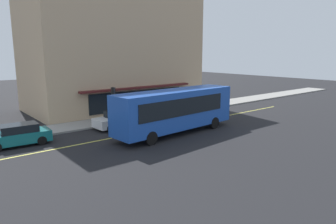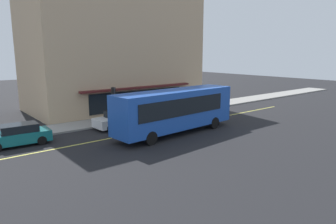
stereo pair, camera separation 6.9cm
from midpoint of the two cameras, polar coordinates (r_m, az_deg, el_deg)
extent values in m
plane|color=black|center=(25.94, -2.67, -3.33)|extent=(120.00, 120.00, 0.00)
cube|color=gray|center=(30.16, -8.55, -1.26)|extent=(80.00, 3.15, 0.15)
cube|color=#D8D14C|center=(25.94, -2.67, -3.32)|extent=(36.00, 0.16, 0.01)
cube|color=tan|center=(36.75, -10.23, 12.19)|extent=(18.94, 10.17, 14.56)
cube|color=#4C1919|center=(32.39, -5.36, 4.55)|extent=(13.25, 0.70, 0.20)
cube|color=black|center=(32.74, -5.53, 2.32)|extent=(11.36, 0.08, 2.00)
cube|color=#1E4CAD|center=(24.43, 1.35, 0.58)|extent=(11.14, 3.24, 3.00)
cube|color=black|center=(28.40, 9.26, 2.65)|extent=(0.26, 2.10, 1.80)
cube|color=black|center=(25.08, -1.17, 1.69)|extent=(8.78, 0.66, 1.32)
cube|color=black|center=(23.28, 3.01, 0.95)|extent=(8.78, 0.66, 1.32)
cube|color=#0CF259|center=(28.34, 9.40, 4.44)|extent=(0.21, 1.90, 0.36)
cube|color=#2D2D33|center=(28.75, 9.28, -0.51)|extent=(0.32, 2.41, 0.40)
cylinder|color=black|center=(27.99, 4.88, -1.24)|extent=(1.02, 0.37, 1.00)
cylinder|color=black|center=(26.56, 8.49, -1.99)|extent=(1.02, 0.37, 1.00)
cylinder|color=black|center=(23.38, -6.82, -3.74)|extent=(1.02, 0.37, 1.00)
cylinder|color=black|center=(21.66, -3.27, -4.87)|extent=(1.02, 0.37, 1.00)
cylinder|color=#2D2D33|center=(28.09, -9.94, 1.28)|extent=(0.12, 0.12, 3.20)
cube|color=black|center=(28.10, -10.22, 3.64)|extent=(0.30, 0.30, 0.90)
sphere|color=red|center=(28.21, -10.41, 4.22)|extent=(0.18, 0.18, 0.18)
sphere|color=orange|center=(28.25, -10.39, 3.67)|extent=(0.18, 0.18, 0.18)
sphere|color=green|center=(28.28, -10.37, 3.13)|extent=(0.18, 0.18, 0.18)
cube|color=#14666B|center=(23.93, -26.30, -4.25)|extent=(4.40, 2.05, 0.75)
cube|color=black|center=(23.80, -26.08, -2.70)|extent=(2.49, 1.65, 0.55)
cylinder|color=black|center=(23.47, -22.48, -4.92)|extent=(0.65, 0.26, 0.64)
cylinder|color=black|center=(25.02, -23.37, -4.03)|extent=(0.65, 0.26, 0.64)
cube|color=white|center=(26.93, -9.20, -1.63)|extent=(4.40, 2.05, 0.75)
cube|color=black|center=(26.88, -8.98, -0.23)|extent=(2.49, 1.65, 0.55)
cylinder|color=black|center=(25.58, -10.82, -2.99)|extent=(0.65, 0.26, 0.64)
cylinder|color=black|center=(26.96, -12.66, -2.34)|extent=(0.65, 0.26, 0.64)
cylinder|color=black|center=(27.12, -5.72, -2.04)|extent=(0.65, 0.26, 0.64)
cylinder|color=black|center=(28.42, -7.71, -1.48)|extent=(0.65, 0.26, 0.64)
cube|color=navy|center=(29.92, 0.65, -0.21)|extent=(4.36, 1.96, 0.75)
cube|color=black|center=(29.90, 0.87, 1.04)|extent=(2.46, 1.60, 0.55)
cylinder|color=black|center=(28.46, -0.37, -1.37)|extent=(0.65, 0.24, 0.64)
cylinder|color=black|center=(29.69, -2.44, -0.85)|extent=(0.65, 0.24, 0.64)
cylinder|color=black|center=(30.35, 3.68, -0.61)|extent=(0.65, 0.24, 0.64)
cylinder|color=black|center=(31.51, 1.58, -0.15)|extent=(0.65, 0.24, 0.64)
cylinder|color=black|center=(36.35, 4.73, 1.73)|extent=(0.18, 0.18, 0.85)
cylinder|color=maroon|center=(36.24, 4.75, 2.92)|extent=(0.34, 0.34, 0.68)
sphere|color=tan|center=(36.18, 4.76, 3.64)|extent=(0.24, 0.24, 0.24)
camera|label=1|loc=(0.03, -90.08, -0.02)|focal=32.76mm
camera|label=2|loc=(0.03, 89.92, 0.02)|focal=32.76mm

